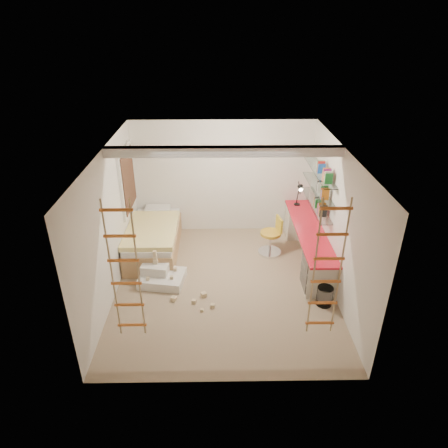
{
  "coord_description": "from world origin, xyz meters",
  "views": [
    {
      "loc": [
        -0.1,
        -6.16,
        4.54
      ],
      "look_at": [
        0.0,
        0.3,
        1.15
      ],
      "focal_mm": 32.0,
      "sensor_mm": 36.0,
      "label": 1
    }
  ],
  "objects_px": {
    "desk": "(307,243)",
    "bed": "(154,238)",
    "swivel_chair": "(271,240)",
    "play_platform": "(161,275)"
  },
  "relations": [
    {
      "from": "bed",
      "to": "play_platform",
      "type": "height_order",
      "value": "bed"
    },
    {
      "from": "bed",
      "to": "swivel_chair",
      "type": "xyz_separation_m",
      "value": [
        2.5,
        -0.09,
        -0.02
      ]
    },
    {
      "from": "swivel_chair",
      "to": "bed",
      "type": "bearing_deg",
      "value": 177.97
    },
    {
      "from": "play_platform",
      "to": "swivel_chair",
      "type": "bearing_deg",
      "value": 24.15
    },
    {
      "from": "desk",
      "to": "bed",
      "type": "distance_m",
      "value": 3.22
    },
    {
      "from": "bed",
      "to": "swivel_chair",
      "type": "relative_size",
      "value": 2.4
    },
    {
      "from": "bed",
      "to": "desk",
      "type": "bearing_deg",
      "value": -6.49
    },
    {
      "from": "bed",
      "to": "swivel_chair",
      "type": "bearing_deg",
      "value": -2.03
    },
    {
      "from": "desk",
      "to": "play_platform",
      "type": "distance_m",
      "value": 3.03
    },
    {
      "from": "swivel_chair",
      "to": "desk",
      "type": "bearing_deg",
      "value": -21.48
    }
  ]
}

